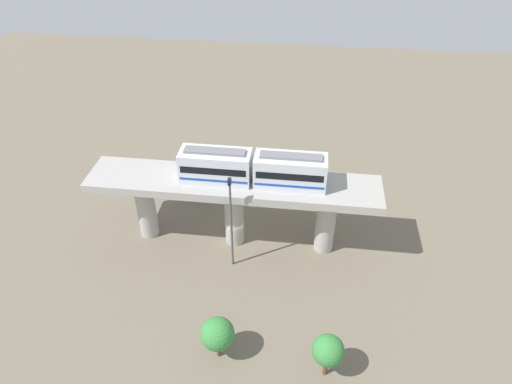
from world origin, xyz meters
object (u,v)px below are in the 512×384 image
Objects in this scene: train at (253,168)px; parked_car_blue at (203,188)px; tree_mid_lot at (328,351)px; signal_post at (231,220)px; tree_near_viaduct at (217,334)px; parked_car_yellow at (302,187)px.

train is 13.34m from parked_car_blue.
signal_post reaches higher than tree_mid_lot.
train is 15.08m from tree_near_viaduct.
train is at bearing 175.77° from tree_near_viaduct.
parked_car_yellow is 0.95× the size of parked_car_blue.
tree_mid_lot reaches higher than tree_near_viaduct.
tree_mid_lot reaches higher than parked_car_yellow.
signal_post is at bearing -176.92° from tree_near_viaduct.
signal_post is at bearing -24.09° from parked_car_yellow.
parked_car_blue is 13.24m from signal_post.
train is 3.18× the size of parked_car_yellow.
tree_near_viaduct is at bearing -93.98° from tree_mid_lot.
signal_post is at bearing -140.04° from tree_mid_lot.
parked_car_blue is 26.26m from tree_mid_lot.
tree_mid_lot is (23.45, 2.82, 2.20)m from parked_car_yellow.
tree_mid_lot is at bearing 39.96° from signal_post.
parked_car_blue is at bearing -146.54° from tree_mid_lot.
signal_post reaches higher than parked_car_yellow.
parked_car_yellow is 23.72m from tree_mid_lot.
signal_post is (3.40, -1.55, -3.53)m from train.
tree_mid_lot is at bearing 8.88° from parked_car_yellow.
parked_car_yellow is at bearing -173.14° from tree_mid_lot.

